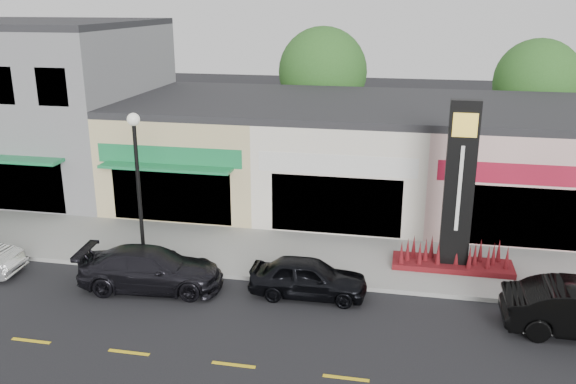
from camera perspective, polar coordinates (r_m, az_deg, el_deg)
name	(u,v)px	position (r m, az deg, el deg)	size (l,w,h in m)	color
ground	(357,321)	(18.97, 6.46, -11.87)	(120.00, 120.00, 0.00)	black
sidewalk	(368,261)	(22.82, 7.48, -6.39)	(52.00, 4.30, 0.15)	gray
curb	(363,288)	(20.79, 7.01, -8.87)	(52.00, 0.20, 0.15)	gray
building_grey_2story	(30,104)	(34.32, -22.96, 7.60)	(12.00, 10.95, 8.30)	slate
shop_beige	(208,145)	(30.38, -7.51, 4.34)	(7.00, 10.85, 4.80)	tan
shop_cream	(349,152)	(28.93, 5.77, 3.73)	(7.00, 10.01, 4.80)	beige
shop_pink_w	(505,160)	(29.11, 19.61, 2.87)	(7.00, 10.01, 4.80)	#C59896
tree_rear_west	(323,71)	(36.59, 3.27, 11.19)	(5.20, 5.20, 7.83)	#382619
tree_rear_mid	(537,83)	(36.88, 22.30, 9.45)	(4.80, 4.80, 7.29)	#382619
lamp_west_near	(138,174)	(21.89, -13.89, 1.66)	(0.44, 0.44, 5.47)	black
pylon_sign	(457,211)	(21.92, 15.52, -1.75)	(4.20, 1.30, 6.00)	#530E15
car_dark_sedan	(151,269)	(21.00, -12.68, -7.04)	(4.80, 1.95, 1.39)	black
car_black_sedan	(308,277)	(20.03, 1.91, -7.98)	(3.83, 1.54, 1.30)	black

